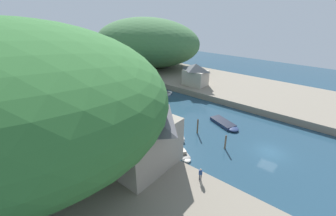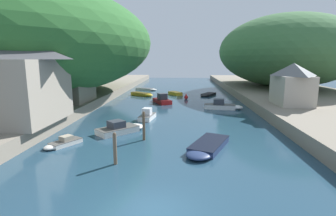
# 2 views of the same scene
# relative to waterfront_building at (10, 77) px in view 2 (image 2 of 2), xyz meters

# --- Properties ---
(water_surface) EXTENTS (130.00, 130.00, 0.00)m
(water_surface) POSITION_rel_waterfront_building_xyz_m (15.45, 17.36, -5.89)
(water_surface) COLOR #234256
(water_surface) RESTS_ON ground
(left_bank) EXTENTS (22.00, 120.00, 1.41)m
(left_bank) POSITION_rel_waterfront_building_xyz_m (-7.36, 17.36, -5.18)
(left_bank) COLOR gray
(left_bank) RESTS_ON ground
(right_bank) EXTENTS (22.00, 120.00, 1.41)m
(right_bank) POSITION_rel_waterfront_building_xyz_m (38.26, 17.36, -5.18)
(right_bank) COLOR gray
(right_bank) RESTS_ON ground
(hillside_left) EXTENTS (39.27, 54.97, 17.96)m
(hillside_left) POSITION_rel_waterfront_building_xyz_m (-8.46, 19.66, 4.50)
(hillside_left) COLOR #2D662D
(hillside_left) RESTS_ON left_bank
(hillside_right) EXTENTS (28.16, 39.43, 15.79)m
(hillside_right) POSITION_rel_waterfront_building_xyz_m (39.36, 37.00, 3.42)
(hillside_right) COLOR #3D6B3D
(hillside_right) RESTS_ON right_bank
(waterfront_building) EXTENTS (9.23, 9.16, 8.67)m
(waterfront_building) POSITION_rel_waterfront_building_xyz_m (0.00, 0.00, 0.00)
(waterfront_building) COLOR gray
(waterfront_building) RESTS_ON left_bank
(boathouse_shed) EXTENTS (7.38, 7.60, 3.85)m
(boathouse_shed) POSITION_rel_waterfront_building_xyz_m (-0.45, 12.81, -2.49)
(boathouse_shed) COLOR gray
(boathouse_shed) RESTS_ON left_bank
(right_bank_cottage) EXTENTS (4.48, 6.27, 5.64)m
(right_bank_cottage) POSITION_rel_waterfront_building_xyz_m (31.66, 11.63, -1.56)
(right_bank_cottage) COLOR #B2A899
(right_bank_cottage) RESTS_ON right_bank
(boat_far_right_bank) EXTENTS (3.96, 5.32, 0.45)m
(boat_far_right_bank) POSITION_rel_waterfront_building_xyz_m (22.01, 29.97, -5.67)
(boat_far_right_bank) COLOR black
(boat_far_right_bank) RESTS_ON water_surface
(boat_small_dinghy) EXTENTS (3.61, 4.29, 0.67)m
(boat_small_dinghy) POSITION_rel_waterfront_building_xyz_m (14.96, 31.11, -5.56)
(boat_small_dinghy) COLOR gold
(boat_small_dinghy) RESTS_ON water_surface
(boat_open_rowboat) EXTENTS (5.98, 2.48, 1.52)m
(boat_open_rowboat) POSITION_rel_waterfront_building_xyz_m (23.11, 15.39, -5.42)
(boat_open_rowboat) COLOR white
(boat_open_rowboat) RESTS_ON water_surface
(boat_moored_right) EXTENTS (4.19, 5.83, 1.72)m
(boat_moored_right) POSITION_rel_waterfront_building_xyz_m (13.02, 20.75, -5.38)
(boat_moored_right) COLOR red
(boat_moored_right) RESTS_ON water_surface
(boat_navy_launch) EXTENTS (5.11, 5.18, 1.33)m
(boat_navy_launch) POSITION_rel_waterfront_building_xyz_m (10.48, 1.68, -5.47)
(boat_navy_launch) COLOR silver
(boat_navy_launch) RESTS_ON water_surface
(boat_far_upstream) EXTENTS (5.39, 4.67, 0.64)m
(boat_far_upstream) POSITION_rel_waterfront_building_xyz_m (8.55, 29.03, -5.57)
(boat_far_upstream) COLOR gold
(boat_far_upstream) RESTS_ON water_surface
(boat_red_skiff) EXTENTS (5.74, 4.01, 0.47)m
(boat_red_skiff) POSITION_rel_waterfront_building_xyz_m (8.04, 39.13, -5.66)
(boat_red_skiff) COLOR white
(boat_red_skiff) RESTS_ON water_surface
(boat_mid_channel) EXTENTS (4.52, 6.73, 0.58)m
(boat_mid_channel) POSITION_rel_waterfront_building_xyz_m (18.90, -3.52, -5.60)
(boat_mid_channel) COLOR navy
(boat_mid_channel) RESTS_ON water_surface
(boat_yellow_tender) EXTENTS (2.81, 3.60, 0.82)m
(boat_yellow_tender) POSITION_rel_waterfront_building_xyz_m (6.23, -3.02, -5.63)
(boat_yellow_tender) COLOR silver
(boat_yellow_tender) RESTS_ON water_surface
(boat_white_cruiser) EXTENTS (2.06, 4.48, 1.47)m
(boat_white_cruiser) POSITION_rel_waterfront_building_xyz_m (12.41, 8.19, -5.45)
(boat_white_cruiser) COLOR white
(boat_white_cruiser) RESTS_ON water_surface
(mooring_post_nearest) EXTENTS (0.27, 0.27, 2.42)m
(mooring_post_nearest) POSITION_rel_waterfront_building_xyz_m (11.98, -6.80, -4.67)
(mooring_post_nearest) COLOR brown
(mooring_post_nearest) RESTS_ON water_surface
(mooring_post_second) EXTENTS (0.26, 0.26, 2.77)m
(mooring_post_second) POSITION_rel_waterfront_building_xyz_m (13.22, -0.92, -4.50)
(mooring_post_second) COLOR brown
(mooring_post_second) RESTS_ON water_surface
(channel_buoy_near) EXTENTS (0.73, 0.73, 1.10)m
(channel_buoy_near) POSITION_rel_waterfront_building_xyz_m (17.49, 24.87, -5.46)
(channel_buoy_near) COLOR red
(channel_buoy_near) RESTS_ON water_surface
(person_by_boathouse) EXTENTS (0.30, 0.42, 1.69)m
(person_by_boathouse) POSITION_rel_waterfront_building_xyz_m (1.25, 9.22, -3.50)
(person_by_boathouse) COLOR #282D3D
(person_by_boathouse) RESTS_ON left_bank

